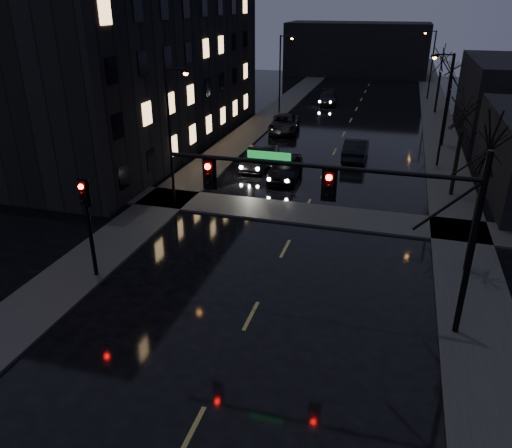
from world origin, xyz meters
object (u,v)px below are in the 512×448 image
Objects in this scene: oncoming_car_c at (284,124)px; lead_car at (356,149)px; oncoming_car_d at (328,98)px; oncoming_car_b at (258,158)px; oncoming_car_a at (286,168)px.

lead_car reaches higher than oncoming_car_c.
oncoming_car_d is (1.87, 14.60, -0.04)m from oncoming_car_c.
lead_car is (6.67, 4.13, 0.07)m from oncoming_car_b.
lead_car is at bearing -83.20° from oncoming_car_d.
oncoming_car_c is (-0.57, 11.12, 0.04)m from oncoming_car_b.
oncoming_car_b is 0.88× the size of oncoming_car_d.
oncoming_car_d is (-1.21, 27.59, -0.08)m from oncoming_car_a.
oncoming_car_c is 14.72m from oncoming_car_d.
oncoming_car_b is at bearing 141.42° from oncoming_car_a.
lead_car is at bearing 53.51° from oncoming_car_a.
oncoming_car_d is 1.03× the size of lead_car.
oncoming_car_c is 1.10× the size of oncoming_car_d.
oncoming_car_b is 11.13m from oncoming_car_c.
oncoming_car_b is 0.80× the size of oncoming_car_c.
oncoming_car_b is at bearing -94.16° from oncoming_car_c.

